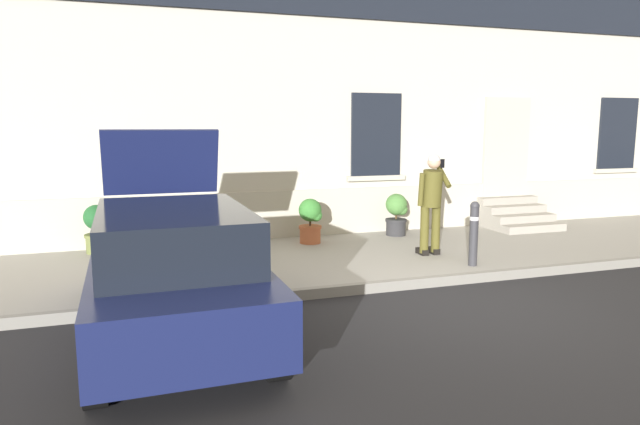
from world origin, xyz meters
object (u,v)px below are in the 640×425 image
(bollard_far_left, at_px, (240,247))
(planter_cream, at_px, (210,225))
(planter_terracotta, at_px, (311,220))
(planter_olive, at_px, (97,228))
(planter_charcoal, at_px, (397,213))
(person_on_phone, at_px, (432,198))
(hatchback_car_navy, at_px, (174,269))
(bollard_near_person, at_px, (474,231))

(bollard_far_left, bearing_deg, planter_cream, 92.16)
(planter_terracotta, bearing_deg, planter_cream, -180.00)
(planter_cream, xyz_separation_m, planter_terracotta, (1.92, 0.00, 0.00))
(planter_olive, bearing_deg, bollard_far_left, -55.19)
(bollard_far_left, relative_size, planter_charcoal, 1.22)
(planter_charcoal, bearing_deg, planter_olive, 178.27)
(planter_olive, bearing_deg, planter_cream, -11.10)
(person_on_phone, relative_size, planter_olive, 2.04)
(hatchback_car_navy, bearing_deg, planter_cream, 77.06)
(bollard_far_left, distance_m, planter_olive, 3.52)
(person_on_phone, height_order, planter_cream, person_on_phone)
(bollard_near_person, height_order, person_on_phone, person_on_phone)
(hatchback_car_navy, height_order, planter_charcoal, hatchback_car_navy)
(hatchback_car_navy, xyz_separation_m, bollard_near_person, (4.75, 1.35, -0.09))
(planter_cream, height_order, planter_terracotta, same)
(bollard_far_left, height_order, person_on_phone, person_on_phone)
(bollard_near_person, distance_m, planter_cream, 4.61)
(hatchback_car_navy, bearing_deg, planter_olive, 103.62)
(bollard_near_person, height_order, planter_olive, bollard_near_person)
(planter_olive, height_order, planter_charcoal, same)
(planter_olive, relative_size, planter_charcoal, 1.00)
(bollard_near_person, distance_m, person_on_phone, 1.03)
(bollard_far_left, xyz_separation_m, person_on_phone, (3.50, 0.89, 0.44))
(planter_charcoal, bearing_deg, bollard_far_left, -143.96)
(bollard_far_left, relative_size, planter_cream, 1.22)
(planter_olive, bearing_deg, hatchback_car_navy, -76.38)
(planter_terracotta, relative_size, planter_charcoal, 1.00)
(hatchback_car_navy, xyz_separation_m, planter_charcoal, (4.72, 4.07, -0.19))
(planter_terracotta, bearing_deg, planter_olive, 174.40)
(person_on_phone, bearing_deg, planter_terracotta, 127.19)
(bollard_near_person, bearing_deg, planter_charcoal, 90.76)
(planter_charcoal, bearing_deg, planter_cream, -176.97)
(bollard_near_person, xyz_separation_m, bollard_far_left, (-3.77, 0.00, 0.00))
(bollard_far_left, xyz_separation_m, planter_cream, (-0.09, 2.52, -0.11))
(planter_olive, bearing_deg, planter_terracotta, -5.60)
(person_on_phone, bearing_deg, planter_charcoal, 73.86)
(bollard_far_left, bearing_deg, hatchback_car_navy, -126.06)
(person_on_phone, height_order, planter_olive, person_on_phone)
(planter_terracotta, bearing_deg, bollard_near_person, -52.20)
(planter_olive, height_order, planter_cream, same)
(planter_terracotta, bearing_deg, bollard_far_left, -125.89)
(planter_cream, relative_size, planter_terracotta, 1.00)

